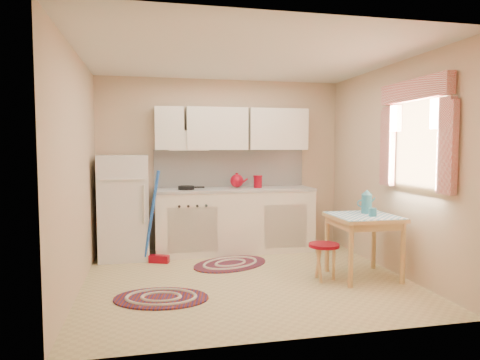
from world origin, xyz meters
name	(u,v)px	position (x,y,z in m)	size (l,w,h in m)	color
room_shell	(254,140)	(0.16, 0.24, 1.60)	(3.64, 3.60, 2.52)	#CDBD82
fridge	(124,207)	(-1.40, 1.25, 0.70)	(0.65, 0.60, 1.40)	white
broom	(158,217)	(-0.96, 0.90, 0.60)	(0.28, 0.12, 1.20)	blue
base_cabinets	(234,221)	(0.13, 1.30, 0.44)	(2.25, 0.60, 0.88)	white
countertop	(234,190)	(0.13, 1.30, 0.90)	(2.27, 0.62, 0.04)	#B3AFA9
frying_pan	(186,188)	(-0.56, 1.25, 0.94)	(0.23, 0.23, 0.05)	black
red_kettle	(237,181)	(0.16, 1.30, 1.03)	(0.21, 0.19, 0.21)	maroon
red_canister	(258,182)	(0.48, 1.30, 1.00)	(0.12, 0.12, 0.16)	maroon
table	(363,247)	(1.34, -0.23, 0.36)	(0.72, 0.72, 0.72)	#DFB26F
stool	(324,262)	(0.85, -0.24, 0.21)	(0.35, 0.35, 0.42)	maroon
coffee_pot	(367,201)	(1.43, -0.11, 0.87)	(0.15, 0.13, 0.30)	teal
mug	(373,213)	(1.39, -0.33, 0.77)	(0.09, 0.09, 0.10)	teal
rug_center	(230,264)	(-0.06, 0.63, 0.01)	(1.03, 0.68, 0.02)	maroon
rug_left	(161,298)	(-0.97, -0.47, 0.01)	(0.94, 0.63, 0.02)	maroon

